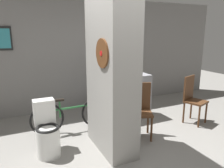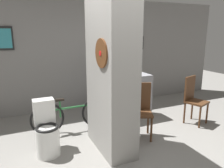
% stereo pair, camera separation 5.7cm
% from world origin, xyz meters
% --- Properties ---
extents(ground_plane, '(14.00, 14.00, 0.00)m').
position_xyz_m(ground_plane, '(0.00, 0.00, 0.00)').
color(ground_plane, gray).
extents(wall_back, '(8.00, 0.09, 2.60)m').
position_xyz_m(wall_back, '(-0.00, 2.63, 1.30)').
color(wall_back, gray).
rests_on(wall_back, ground_plane).
extents(pillar_center, '(0.47, 1.03, 2.60)m').
position_xyz_m(pillar_center, '(-0.14, 0.52, 1.30)').
color(pillar_center, gray).
rests_on(pillar_center, ground_plane).
extents(counter_shelf, '(1.24, 0.44, 0.94)m').
position_xyz_m(counter_shelf, '(0.56, 1.52, 0.47)').
color(counter_shelf, gray).
rests_on(counter_shelf, ground_plane).
extents(toilet, '(0.35, 0.51, 0.82)m').
position_xyz_m(toilet, '(-1.10, 0.76, 0.35)').
color(toilet, silver).
rests_on(toilet, ground_plane).
extents(chair_near_pillar, '(0.50, 0.50, 0.96)m').
position_xyz_m(chair_near_pillar, '(0.50, 0.67, 0.52)').
color(chair_near_pillar, '#4C2D19').
rests_on(chair_near_pillar, ground_plane).
extents(chair_by_doorway, '(0.48, 0.48, 0.96)m').
position_xyz_m(chair_by_doorway, '(1.80, 0.74, 0.52)').
color(chair_by_doorway, '#4C2D19').
rests_on(chair_by_doorway, ground_plane).
extents(bicycle, '(1.55, 0.42, 0.66)m').
position_xyz_m(bicycle, '(-0.53, 1.38, 0.32)').
color(bicycle, black).
rests_on(bicycle, ground_plane).
extents(bottle_tall, '(0.07, 0.07, 0.24)m').
position_xyz_m(bottle_tall, '(0.81, 1.44, 1.03)').
color(bottle_tall, silver).
rests_on(bottle_tall, counter_shelf).
extents(bottle_short, '(0.06, 0.06, 0.17)m').
position_xyz_m(bottle_short, '(0.71, 1.45, 1.00)').
color(bottle_short, olive).
rests_on(bottle_short, counter_shelf).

